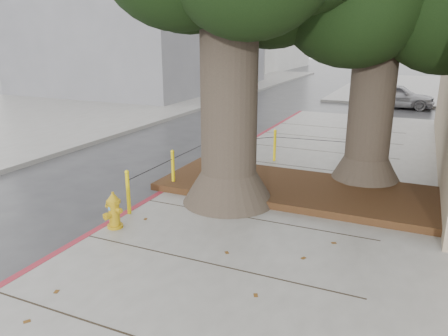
{
  "coord_description": "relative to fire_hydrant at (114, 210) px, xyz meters",
  "views": [
    {
      "loc": [
        3.36,
        -5.67,
        3.68
      ],
      "look_at": [
        -0.15,
        2.12,
        1.1
      ],
      "focal_mm": 35.0,
      "sensor_mm": 36.0,
      "label": 1
    }
  ],
  "objects": [
    {
      "name": "planter_bed",
      "position": [
        2.64,
        3.39,
        -0.27
      ],
      "size": [
        6.4,
        2.6,
        0.16
      ],
      "primitive_type": "cube",
      "color": "black",
      "rests_on": "sidewalk_main"
    },
    {
      "name": "building_far_white",
      "position": [
        -15.26,
        44.49,
        7.0
      ],
      "size": [
        12.0,
        18.0,
        15.0
      ],
      "primitive_type": "cube",
      "color": "silver",
      "rests_on": "ground"
    },
    {
      "name": "ground",
      "position": [
        1.74,
        -0.51,
        -0.5
      ],
      "size": [
        140.0,
        140.0,
        0.0
      ],
      "primitive_type": "plane",
      "color": "#28282B",
      "rests_on": "ground"
    },
    {
      "name": "curb_red",
      "position": [
        -0.26,
        1.99,
        -0.43
      ],
      "size": [
        0.14,
        26.0,
        0.16
      ],
      "primitive_type": "cube",
      "color": "maroon",
      "rests_on": "ground"
    },
    {
      "name": "building_far_grey",
      "position": [
        -13.26,
        21.49,
        5.5
      ],
      "size": [
        12.0,
        16.0,
        12.0
      ],
      "primitive_type": "cube",
      "color": "slate",
      "rests_on": "ground"
    },
    {
      "name": "sidewalk_opposite",
      "position": [
        -12.26,
        9.49,
        -0.43
      ],
      "size": [
        14.0,
        60.0,
        0.15
      ],
      "primitive_type": "cube",
      "color": "slate",
      "rests_on": "ground"
    },
    {
      "name": "fire_hydrant",
      "position": [
        0.0,
        0.0,
        0.0
      ],
      "size": [
        0.39,
        0.38,
        0.73
      ],
      "rotation": [
        0.0,
        0.0,
        -0.3
      ],
      "color": "gold",
      "rests_on": "sidewalk_main"
    },
    {
      "name": "bollard_ring",
      "position": [
        0.87,
        3.87,
        0.16
      ],
      "size": [
        3.79,
        5.39,
        0.95
      ],
      "color": "yellow",
      "rests_on": "sidewalk_main"
    },
    {
      "name": "car_dark",
      "position": [
        -10.2,
        16.72,
        0.16
      ],
      "size": [
        2.12,
        4.69,
        1.33
      ],
      "primitive_type": "imported",
      "rotation": [
        0.0,
        0.0,
        -0.06
      ],
      "color": "black",
      "rests_on": "ground"
    },
    {
      "name": "car_silver",
      "position": [
        3.88,
        18.96,
        0.14
      ],
      "size": [
        3.81,
        1.56,
        1.29
      ],
      "primitive_type": "imported",
      "rotation": [
        0.0,
        0.0,
        1.56
      ],
      "color": "#99989D",
      "rests_on": "ground"
    }
  ]
}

